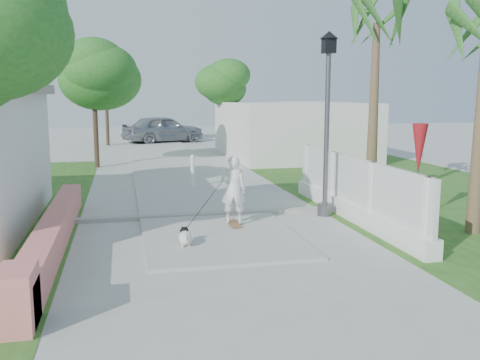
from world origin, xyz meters
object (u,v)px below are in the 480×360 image
object	(u,v)px
bollard	(193,171)
parked_car	(163,129)
street_lamp	(327,117)
dog	(185,237)
patio_umbrella	(419,150)
skateboarder	(212,201)

from	to	relation	value
bollard	parked_car	xyz separation A→B (m)	(0.36, 17.01, 0.28)
street_lamp	dog	size ratio (longest dim) A/B	7.50
dog	parked_car	distance (m)	23.66
bollard	dog	world-z (taller)	bollard
parked_car	patio_umbrella	bearing A→B (deg)	169.21
patio_umbrella	parked_car	distance (m)	22.92
patio_umbrella	dog	size ratio (longest dim) A/B	3.89
patio_umbrella	dog	world-z (taller)	patio_umbrella
street_lamp	bollard	bearing A→B (deg)	120.96
skateboarder	parked_car	world-z (taller)	parked_car
parked_car	street_lamp	bearing A→B (deg)	164.75
skateboarder	dog	world-z (taller)	skateboarder
street_lamp	skateboarder	world-z (taller)	street_lamp
dog	skateboarder	bearing A→B (deg)	56.25
bollard	parked_car	size ratio (longest dim) A/B	0.22
dog	parked_car	world-z (taller)	parked_car
bollard	dog	bearing A→B (deg)	-98.66
bollard	dog	size ratio (longest dim) A/B	1.84
skateboarder	dog	size ratio (longest dim) A/B	2.84
patio_umbrella	parked_car	xyz separation A→B (m)	(-4.24, 22.51, -0.83)
bollard	skateboarder	distance (m)	5.65
patio_umbrella	skateboarder	bearing A→B (deg)	-178.36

